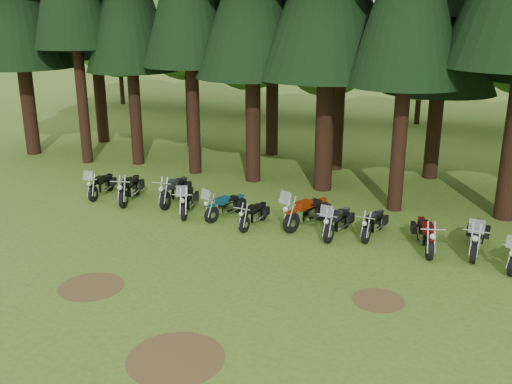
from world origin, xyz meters
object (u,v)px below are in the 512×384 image
Objects in this scene: motorcycle_0 at (101,186)px; motorcycle_2 at (175,191)px; motorcycle_8 at (373,224)px; motorcycle_3 at (187,201)px; motorcycle_10 at (477,238)px; motorcycle_4 at (226,206)px; motorcycle_7 at (337,223)px; motorcycle_5 at (254,215)px; motorcycle_9 at (425,236)px; motorcycle_6 at (307,212)px; motorcycle_1 at (130,189)px.

motorcycle_0 is 3.30m from motorcycle_2.
motorcycle_8 is at bearing -8.16° from motorcycle_2.
motorcycle_3 is 10.30m from motorcycle_10.
motorcycle_2 is 1.16× the size of motorcycle_4.
motorcycle_10 reaches higher than motorcycle_7.
motorcycle_0 is 0.96× the size of motorcycle_7.
motorcycle_3 is (1.08, -0.84, -0.02)m from motorcycle_2.
motorcycle_9 reaches higher than motorcycle_5.
motorcycle_0 is at bearing -178.96° from motorcycle_10.
motorcycle_10 is at bearing 8.88° from motorcycle_5.
motorcycle_8 is at bearing 14.37° from motorcycle_5.
motorcycle_6 is 1.30m from motorcycle_7.
motorcycle_7 is (2.97, 0.35, 0.06)m from motorcycle_5.
motorcycle_1 reaches higher than motorcycle_9.
motorcycle_2 is (1.79, 0.52, 0.00)m from motorcycle_1.
motorcycle_3 is 8.76m from motorcycle_9.
motorcycle_7 reaches higher than motorcycle_9.
motorcycle_4 is at bearing -169.97° from motorcycle_8.
motorcycle_9 is (2.91, -0.00, 0.01)m from motorcycle_7.
motorcycle_6 is at bearing 25.83° from motorcycle_4.
motorcycle_2 is 2.74m from motorcycle_4.
motorcycle_1 is at bearing -175.98° from motorcycle_7.
motorcycle_10 is (1.53, 0.36, 0.03)m from motorcycle_9.
motorcycle_3 is at bearing -44.22° from motorcycle_2.
motorcycle_4 is at bearing -152.94° from motorcycle_6.
motorcycle_4 is (1.56, 0.15, -0.03)m from motorcycle_3.
motorcycle_1 is 5.76m from motorcycle_5.
motorcycle_10 reaches higher than motorcycle_8.
motorcycle_5 is at bearing -163.66° from motorcycle_8.
motorcycle_7 is (5.84, 0.14, -0.01)m from motorcycle_3.
motorcycle_10 is at bearing -5.18° from motorcycle_9.
motorcycle_10 is at bearing 9.77° from motorcycle_7.
motorcycle_10 is at bearing -11.33° from motorcycle_0.
motorcycle_6 is (3.04, 0.38, 0.08)m from motorcycle_4.
motorcycle_1 is 0.96× the size of motorcycle_2.
motorcycle_1 is 2.89m from motorcycle_3.
motorcycle_3 is 5.84m from motorcycle_7.
motorcycle_3 reaches higher than motorcycle_1.
motorcycle_3 is at bearing 162.61° from motorcycle_9.
motorcycle_6 is at bearing -179.75° from motorcycle_10.
motorcycle_8 is at bearing 21.22° from motorcycle_6.
motorcycle_7 is at bearing -19.52° from motorcycle_1.
motorcycle_3 is 0.89× the size of motorcycle_6.
motorcycle_0 is 11.33m from motorcycle_8.
motorcycle_1 is at bearing -158.49° from motorcycle_6.
motorcycle_10 reaches higher than motorcycle_1.
motorcycle_10 is (7.42, 0.70, 0.10)m from motorcycle_5.
motorcycle_1 is 8.71m from motorcycle_7.
motorcycle_0 is 0.97× the size of motorcycle_9.
motorcycle_8 is (2.37, 0.05, -0.10)m from motorcycle_6.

